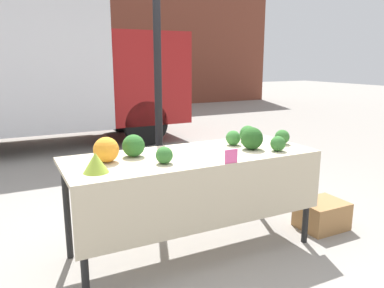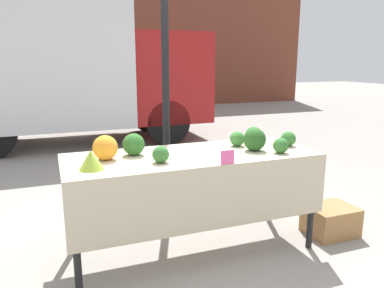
{
  "view_description": "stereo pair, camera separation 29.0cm",
  "coord_description": "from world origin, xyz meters",
  "px_view_note": "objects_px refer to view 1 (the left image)",
  "views": [
    {
      "loc": [
        -1.27,
        -2.53,
        1.52
      ],
      "look_at": [
        0.0,
        0.0,
        0.89
      ],
      "focal_mm": 35.0,
      "sensor_mm": 36.0,
      "label": 1
    },
    {
      "loc": [
        -1.01,
        -2.64,
        1.52
      ],
      "look_at": [
        0.0,
        0.0,
        0.89
      ],
      "focal_mm": 35.0,
      "sensor_mm": 36.0,
      "label": 2
    }
  ],
  "objects_px": {
    "parked_truck": "(46,67)",
    "orange_cauliflower": "(106,150)",
    "produce_crate": "(322,215)",
    "price_sign": "(231,156)"
  },
  "relations": [
    {
      "from": "parked_truck",
      "to": "orange_cauliflower",
      "type": "relative_size",
      "value": 24.65
    },
    {
      "from": "produce_crate",
      "to": "price_sign",
      "type": "bearing_deg",
      "value": -170.54
    },
    {
      "from": "parked_truck",
      "to": "produce_crate",
      "type": "distance_m",
      "value": 5.29
    },
    {
      "from": "orange_cauliflower",
      "to": "price_sign",
      "type": "distance_m",
      "value": 0.89
    },
    {
      "from": "parked_truck",
      "to": "price_sign",
      "type": "relative_size",
      "value": 43.42
    },
    {
      "from": "price_sign",
      "to": "produce_crate",
      "type": "xyz_separation_m",
      "value": [
        1.13,
        0.19,
        -0.73
      ]
    },
    {
      "from": "price_sign",
      "to": "produce_crate",
      "type": "distance_m",
      "value": 1.36
    },
    {
      "from": "orange_cauliflower",
      "to": "price_sign",
      "type": "relative_size",
      "value": 1.76
    },
    {
      "from": "orange_cauliflower",
      "to": "price_sign",
      "type": "xyz_separation_m",
      "value": [
        0.78,
        -0.43,
        -0.04
      ]
    },
    {
      "from": "produce_crate",
      "to": "orange_cauliflower",
      "type": "bearing_deg",
      "value": 172.91
    }
  ]
}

